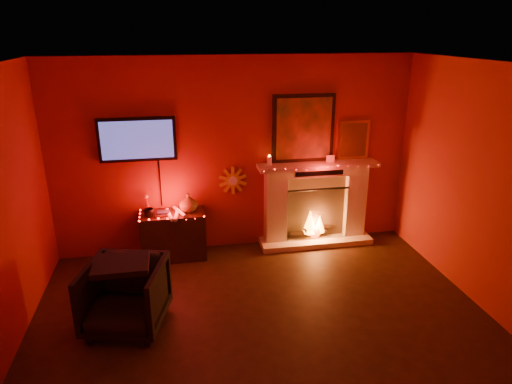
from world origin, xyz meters
The scene contains 6 objects.
room centered at (0.00, 0.00, 1.35)m, with size 5.00×5.00×5.00m.
fireplace centered at (1.14, 2.39, 0.72)m, with size 1.72×0.40×2.18m.
tv centered at (-1.30, 2.45, 1.65)m, with size 1.00×0.07×1.24m.
sunburst_clock centered at (-0.05, 2.48, 1.00)m, with size 0.40×0.03×0.40m.
console_table centered at (-0.91, 2.26, 0.37)m, with size 0.87×0.54×0.92m.
armchair centered at (-1.44, 0.76, 0.37)m, with size 0.79×0.81×0.74m, color black.
Camera 1 is at (-0.87, -3.55, 3.01)m, focal length 32.00 mm.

